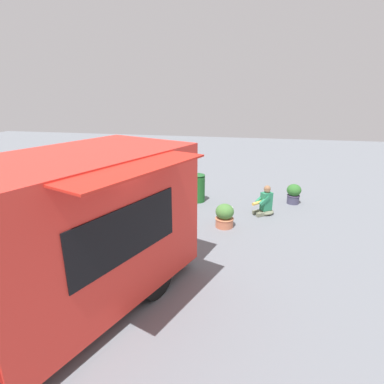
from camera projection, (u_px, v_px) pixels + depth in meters
The scene contains 7 objects.
ground_plane at pixel (109, 275), 6.18m from camera, with size 40.00×40.00×0.00m, color slate.
food_truck at pixel (44, 252), 4.54m from camera, with size 4.20×5.88×2.62m.
person_customer at pixel (265, 204), 9.14m from camera, with size 0.76×0.69×0.90m.
planter_flowering_near at pixel (72, 185), 11.03m from camera, with size 0.51×0.51×0.65m.
planter_flowering_far at pixel (225, 216), 8.28m from camera, with size 0.51×0.51×0.65m.
planter_flowering_side at pixel (294, 193), 10.02m from camera, with size 0.46×0.46×0.66m.
trash_bin at pixel (198, 188), 10.17m from camera, with size 0.47×0.47×0.96m.
Camera 1 is at (-2.72, 4.90, 3.53)m, focal length 28.62 mm.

